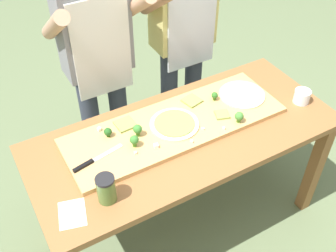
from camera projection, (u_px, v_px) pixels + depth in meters
ground_plane at (181, 220)px, 2.73m from camera, size 8.00×8.00×0.00m
prep_table at (184, 147)px, 2.26m from camera, size 1.70×0.74×0.80m
cutting_board at (175, 125)px, 2.22m from camera, size 1.23×0.41×0.03m
chefs_knife at (91, 162)px, 1.99m from camera, size 0.28×0.07×0.02m
pizza_whole_pesto_green at (174, 124)px, 2.19m from camera, size 0.27×0.27×0.02m
pizza_whole_cheese_artichoke at (242, 94)px, 2.38m from camera, size 0.27×0.27×0.02m
pizza_slice_near_right at (125, 124)px, 2.19m from camera, size 0.10×0.10×0.01m
pizza_slice_near_left at (222, 115)px, 2.25m from camera, size 0.09×0.09×0.01m
pizza_slice_far_right at (192, 101)px, 2.34m from camera, size 0.11×0.11×0.01m
broccoli_floret_back_mid at (134, 140)px, 2.05m from camera, size 0.05×0.05×0.07m
broccoli_floret_front_mid at (215, 96)px, 2.34m from camera, size 0.04×0.04×0.05m
broccoli_floret_center_left at (239, 117)px, 2.19m from camera, size 0.05×0.05×0.06m
broccoli_floret_back_left at (108, 132)px, 2.11m from camera, size 0.04×0.04×0.05m
broccoli_floret_center_right at (138, 130)px, 2.11m from camera, size 0.05×0.05×0.07m
cheese_crumble_a at (156, 146)px, 2.06m from camera, size 0.03×0.03×0.02m
cheese_crumble_b at (192, 142)px, 2.09m from camera, size 0.02×0.02×0.01m
cheese_crumble_c at (203, 129)px, 2.16m from camera, size 0.02×0.02×0.01m
cheese_crumble_d at (99, 129)px, 2.16m from camera, size 0.02×0.02×0.02m
cheese_crumble_e at (135, 153)px, 2.03m from camera, size 0.02×0.02×0.01m
cheese_crumble_f at (224, 128)px, 2.17m from camera, size 0.02×0.02×0.01m
flour_cup at (302, 97)px, 2.37m from camera, size 0.09×0.09×0.08m
sauce_jar at (106, 189)px, 1.81m from camera, size 0.09×0.09×0.14m
recipe_note at (72, 214)px, 1.80m from camera, size 0.15×0.18×0.00m
cook_left at (97, 55)px, 2.40m from camera, size 0.54×0.39×1.67m
cook_right at (183, 31)px, 2.61m from camera, size 0.54×0.39×1.67m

